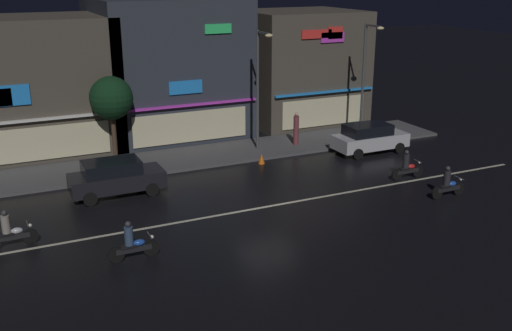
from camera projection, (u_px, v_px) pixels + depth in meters
name	position (u px, v px, depth m)	size (l,w,h in m)	color
ground_plane	(267.00, 207.00, 26.42)	(140.00, 140.00, 0.00)	black
lane_divider_stripe	(267.00, 207.00, 26.42)	(28.60, 0.16, 0.01)	beige
sidewalk_far	(203.00, 156.00, 33.42)	(30.11, 3.98, 0.14)	#4C4C4F
storefront_left_block	(299.00, 67.00, 40.49)	(7.52, 6.84, 7.47)	#4C443A
storefront_center_block	(166.00, 66.00, 37.71)	(8.67, 9.15, 8.44)	#2D333D
storefront_right_block	(17.00, 87.00, 33.03)	(10.68, 6.44, 7.62)	#4C443A
streetlamp_west	(259.00, 81.00, 33.09)	(0.44, 1.64, 6.76)	#47494C
streetlamp_mid	(366.00, 72.00, 35.43)	(0.44, 1.64, 6.91)	#47494C
pedestrian_on_sidewalk	(296.00, 129.00, 35.12)	(0.32, 0.32, 1.94)	brown
street_tree	(111.00, 98.00, 31.31)	(2.30, 2.30, 4.60)	#473323
parked_car_near_kerb	(369.00, 138.00, 34.06)	(4.30, 1.98, 1.67)	silver
parked_car_trailing	(115.00, 177.00, 27.59)	(4.30, 1.98, 1.67)	black
motorcycle_lead	(10.00, 232.00, 22.40)	(1.90, 0.60, 1.52)	black
motorcycle_following	(407.00, 167.00, 29.78)	(1.90, 0.60, 1.52)	black
motorcycle_opposite_lane	(448.00, 184.00, 27.35)	(1.90, 0.60, 1.52)	black
motorcycle_trailing_far	(132.00, 244.00, 21.42)	(1.90, 0.60, 1.52)	black
traffic_cone	(262.00, 159.00, 32.23)	(0.36, 0.36, 0.55)	orange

